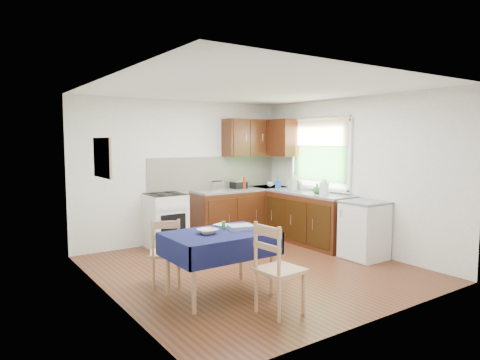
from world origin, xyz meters
TOP-DOWN VIEW (x-y plane):
  - floor at (0.00, 0.00)m, footprint 4.20×4.20m
  - ceiling at (0.00, 0.00)m, footprint 4.00×4.20m
  - wall_back at (0.00, 2.10)m, footprint 4.00×0.02m
  - wall_front at (0.00, -2.10)m, footprint 4.00×0.02m
  - wall_left at (-2.00, 0.00)m, footprint 0.02×4.20m
  - wall_right at (2.00, 0.00)m, footprint 0.02×4.20m
  - base_cabinets at (1.36, 1.26)m, footprint 1.90×2.30m
  - worktop_back at (1.05, 1.80)m, footprint 1.90×0.60m
  - worktop_right at (1.70, 0.65)m, footprint 0.60×1.70m
  - worktop_corner at (1.70, 1.80)m, footprint 0.60×0.60m
  - splashback at (0.65, 2.08)m, footprint 2.70×0.02m
  - upper_cabinets at (1.52, 1.80)m, footprint 1.20×0.85m
  - stove at (-0.50, 1.80)m, footprint 0.60×0.61m
  - window at (1.97, 0.70)m, footprint 0.04×1.48m
  - fridge at (1.70, -0.55)m, footprint 0.58×0.60m
  - corkboard at (-1.97, 0.30)m, footprint 0.04×0.62m
  - dining_table at (-0.92, -0.61)m, footprint 1.23×0.83m
  - chair_far at (-1.31, 0.02)m, footprint 0.50×0.50m
  - chair_near at (-0.73, -1.42)m, footprint 0.46×0.46m
  - toaster at (0.50, 1.78)m, footprint 0.23×0.14m
  - sandwich_press at (1.02, 1.84)m, footprint 0.27×0.23m
  - sauce_bottle at (1.06, 1.72)m, footprint 0.05×0.05m
  - yellow_packet at (1.18, 1.95)m, footprint 0.13×0.09m
  - dish_rack at (1.69, 1.02)m, footprint 0.40×0.31m
  - kettle at (1.71, 0.32)m, footprint 0.16×0.16m
  - cup at (1.68, 1.73)m, footprint 0.14×0.14m
  - soap_bottle_a at (1.61, 0.95)m, footprint 0.16×0.16m
  - soap_bottle_b at (1.61, 1.40)m, footprint 0.13×0.13m
  - soap_bottle_c at (1.68, 0.45)m, footprint 0.18×0.18m
  - plate_bowl at (-1.08, -0.59)m, footprint 0.24×0.24m
  - book at (-0.76, -0.35)m, footprint 0.23×0.26m
  - spice_jar at (-0.80, -0.50)m, footprint 0.05×0.05m
  - tea_towel at (-0.63, -0.62)m, footprint 0.34×0.30m

SIDE VIEW (x-z plane):
  - floor at x=0.00m, z-range 0.00..0.00m
  - base_cabinets at x=1.36m, z-range 0.00..0.86m
  - fridge at x=1.70m, z-range 0.00..0.88m
  - chair_far at x=-1.31m, z-range 0.02..0.88m
  - stove at x=-0.50m, z-range 0.00..0.92m
  - chair_near at x=-0.73m, z-range 0.03..1.00m
  - dining_table at x=-0.92m, z-range 0.27..1.01m
  - book at x=-0.76m, z-range 0.74..0.76m
  - tea_towel at x=-0.63m, z-range 0.74..0.80m
  - plate_bowl at x=-1.08m, z-range 0.74..0.80m
  - spice_jar at x=-0.80m, z-range 0.74..0.84m
  - worktop_back at x=1.05m, z-range 0.86..0.90m
  - worktop_right at x=1.70m, z-range 0.86..0.90m
  - worktop_corner at x=1.70m, z-range 0.86..0.90m
  - dish_rack at x=1.69m, z-range 0.83..1.02m
  - cup at x=1.68m, z-range 0.90..1.00m
  - sandwich_press at x=1.02m, z-range 0.90..1.05m
  - toaster at x=0.50m, z-range 0.89..1.07m
  - soap_bottle_c at x=1.68m, z-range 0.90..1.07m
  - yellow_packet at x=1.18m, z-range 0.90..1.07m
  - soap_bottle_b at x=1.61m, z-range 0.90..1.11m
  - sauce_bottle at x=1.06m, z-range 0.90..1.12m
  - kettle at x=1.71m, z-range 0.88..1.15m
  - soap_bottle_a at x=1.61m, z-range 0.90..1.23m
  - splashback at x=0.65m, z-range 0.90..1.50m
  - wall_back at x=0.00m, z-range 0.00..2.50m
  - wall_front at x=0.00m, z-range 0.00..2.50m
  - wall_left at x=-2.00m, z-range 0.00..2.50m
  - wall_right at x=2.00m, z-range 0.00..2.50m
  - corkboard at x=-1.97m, z-range 1.36..1.83m
  - window at x=1.97m, z-range 1.02..2.28m
  - upper_cabinets at x=1.52m, z-range 1.50..2.20m
  - ceiling at x=0.00m, z-range 2.49..2.51m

